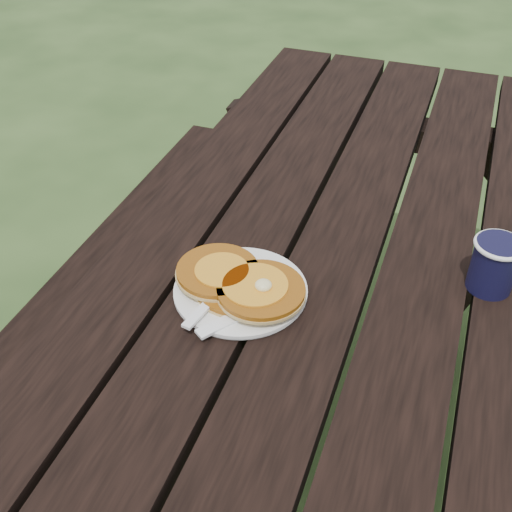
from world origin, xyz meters
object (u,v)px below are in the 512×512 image
(coffee_cup, at_px, (495,262))
(picnic_table, at_px, (319,401))
(plate, at_px, (241,291))
(pancake_stack, at_px, (240,283))

(coffee_cup, bearing_deg, picnic_table, -177.82)
(plate, relative_size, pancake_stack, 0.96)
(picnic_table, xyz_separation_m, plate, (-0.12, -0.14, 0.39))
(picnic_table, distance_m, pancake_stack, 0.45)
(plate, height_order, pancake_stack, pancake_stack)
(plate, height_order, coffee_cup, coffee_cup)
(picnic_table, bearing_deg, plate, -129.75)
(plate, bearing_deg, picnic_table, 50.25)
(coffee_cup, bearing_deg, plate, -158.01)
(picnic_table, bearing_deg, coffee_cup, 2.18)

